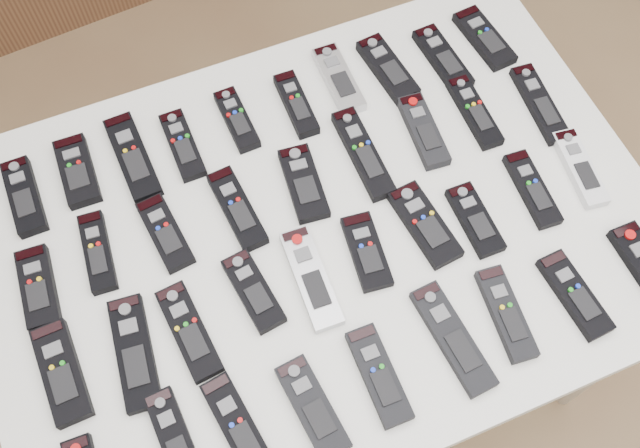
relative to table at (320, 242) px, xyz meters
name	(u,v)px	position (x,y,z in m)	size (l,w,h in m)	color
ground	(295,418)	(-0.14, -0.15, -0.72)	(4.00, 4.00, 0.00)	brown
table	(320,242)	(0.00, 0.00, 0.00)	(1.25, 0.88, 0.78)	white
remote_0	(24,197)	(-0.49, 0.27, 0.07)	(0.05, 0.16, 0.02)	black
remote_1	(77,171)	(-0.38, 0.29, 0.07)	(0.06, 0.15, 0.02)	black
remote_2	(133,157)	(-0.28, 0.28, 0.07)	(0.06, 0.20, 0.02)	black
remote_3	(183,145)	(-0.18, 0.27, 0.07)	(0.05, 0.16, 0.02)	black
remote_4	(237,120)	(-0.06, 0.28, 0.07)	(0.04, 0.15, 0.02)	black
remote_5	(296,104)	(0.06, 0.27, 0.07)	(0.04, 0.15, 0.02)	black
remote_6	(339,79)	(0.16, 0.30, 0.07)	(0.05, 0.17, 0.02)	#B7B7BC
remote_7	(388,69)	(0.27, 0.28, 0.07)	(0.06, 0.17, 0.02)	black
remote_8	(443,58)	(0.39, 0.26, 0.07)	(0.05, 0.17, 0.02)	black
remote_9	(484,38)	(0.50, 0.28, 0.07)	(0.06, 0.16, 0.02)	black
remote_10	(38,288)	(-0.51, 0.08, 0.07)	(0.06, 0.15, 0.02)	black
remote_11	(98,252)	(-0.39, 0.11, 0.07)	(0.05, 0.16, 0.02)	black
remote_12	(165,233)	(-0.27, 0.10, 0.07)	(0.05, 0.15, 0.02)	black
remote_13	(237,209)	(-0.13, 0.09, 0.07)	(0.05, 0.17, 0.02)	black
remote_14	(304,183)	(0.01, 0.10, 0.07)	(0.06, 0.16, 0.02)	black
remote_15	(363,154)	(0.14, 0.11, 0.07)	(0.05, 0.21, 0.02)	black
remote_16	(423,131)	(0.27, 0.11, 0.07)	(0.05, 0.17, 0.02)	black
remote_17	(474,112)	(0.38, 0.12, 0.07)	(0.04, 0.17, 0.02)	black
remote_18	(540,104)	(0.52, 0.08, 0.07)	(0.05, 0.19, 0.02)	black
remote_19	(62,373)	(-0.50, -0.09, 0.07)	(0.06, 0.18, 0.02)	black
remote_20	(135,353)	(-0.38, -0.10, 0.07)	(0.06, 0.20, 0.02)	black
remote_21	(189,331)	(-0.29, -0.10, 0.07)	(0.05, 0.18, 0.02)	black
remote_22	(253,291)	(-0.16, -0.07, 0.07)	(0.05, 0.15, 0.02)	black
remote_23	(311,278)	(-0.05, -0.09, 0.07)	(0.05, 0.20, 0.02)	#B7B7BC
remote_24	(366,252)	(0.06, -0.08, 0.07)	(0.06, 0.15, 0.02)	black
remote_25	(425,224)	(0.18, -0.07, 0.07)	(0.06, 0.17, 0.02)	black
remote_26	(475,220)	(0.27, -0.10, 0.07)	(0.05, 0.15, 0.02)	black
remote_27	(532,189)	(0.40, -0.08, 0.07)	(0.05, 0.16, 0.02)	black
remote_28	(580,168)	(0.51, -0.08, 0.07)	(0.05, 0.17, 0.02)	silver
remote_30	(176,443)	(-0.36, -0.27, 0.07)	(0.05, 0.18, 0.02)	black
remote_31	(239,429)	(-0.26, -0.29, 0.07)	(0.05, 0.19, 0.02)	black
remote_32	(313,407)	(-0.14, -0.30, 0.07)	(0.06, 0.17, 0.02)	black
remote_33	(379,375)	(-0.02, -0.29, 0.07)	(0.05, 0.17, 0.02)	black
remote_34	(453,338)	(0.13, -0.28, 0.07)	(0.05, 0.21, 0.02)	black
remote_35	(506,314)	(0.23, -0.28, 0.07)	(0.05, 0.17, 0.02)	black
remote_36	(575,295)	(0.36, -0.30, 0.07)	(0.05, 0.17, 0.02)	black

